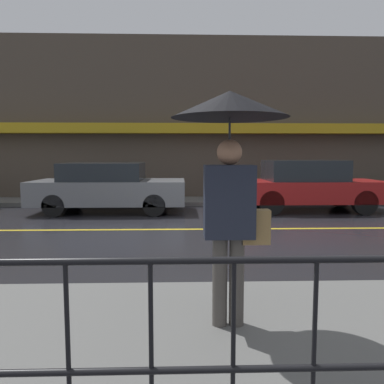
{
  "coord_description": "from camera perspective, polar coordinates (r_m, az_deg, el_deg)",
  "views": [
    {
      "loc": [
        -0.46,
        -8.18,
        1.62
      ],
      "look_at": [
        -0.26,
        -1.86,
        1.01
      ],
      "focal_mm": 35.0,
      "sensor_mm": 36.0,
      "label": 1
    }
  ],
  "objects": [
    {
      "name": "ground_plane",
      "position": [
        8.35,
        1.37,
        -5.7
      ],
      "size": [
        80.0,
        80.0,
        0.0
      ],
      "primitive_type": "plane",
      "color": "black"
    },
    {
      "name": "sidewalk_near",
      "position": [
        3.33,
        6.82,
        -22.46
      ],
      "size": [
        28.0,
        2.83,
        0.13
      ],
      "color": "#60605E",
      "rests_on": "ground_plane"
    },
    {
      "name": "sidewalk_far",
      "position": [
        13.01,
        0.22,
        -1.38
      ],
      "size": [
        28.0,
        1.72,
        0.13
      ],
      "color": "#60605E",
      "rests_on": "ground_plane"
    },
    {
      "name": "lane_marking",
      "position": [
        8.35,
        1.37,
        -5.67
      ],
      "size": [
        25.2,
        0.12,
        0.01
      ],
      "color": "gold",
      "rests_on": "ground_plane"
    },
    {
      "name": "building_storefront",
      "position": [
        13.96,
        0.08,
        10.93
      ],
      "size": [
        28.0,
        0.85,
        5.93
      ],
      "color": "#4C4238",
      "rests_on": "ground_plane"
    },
    {
      "name": "railing_foreground",
      "position": [
        1.99,
        12.41,
        -19.95
      ],
      "size": [
        12.0,
        0.04,
        1.01
      ],
      "color": "black",
      "rests_on": "sidewalk_near"
    },
    {
      "name": "pedestrian",
      "position": [
        3.22,
        5.84,
        7.33
      ],
      "size": [
        1.0,
        1.0,
        2.04
      ],
      "rotation": [
        0.0,
        0.0,
        3.14
      ],
      "color": "#4C4742",
      "rests_on": "sidewalk_near"
    },
    {
      "name": "car_grey",
      "position": [
        11.11,
        -12.61,
        0.74
      ],
      "size": [
        4.31,
        1.95,
        1.42
      ],
      "color": "slate",
      "rests_on": "ground_plane"
    },
    {
      "name": "car_red",
      "position": [
        11.53,
        17.14,
        0.98
      ],
      "size": [
        4.19,
        1.79,
        1.5
      ],
      "color": "maroon",
      "rests_on": "ground_plane"
    }
  ]
}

